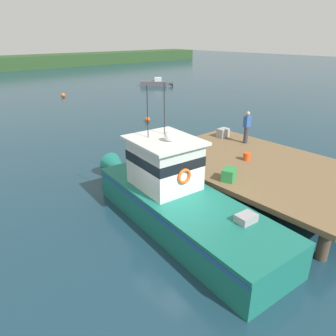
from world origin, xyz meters
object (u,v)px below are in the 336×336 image
Objects in this scene: crate_stack_mid_dock at (223,133)px; mooring_buoy_inshore at (148,119)px; moored_boat_near_channel at (156,83)px; main_fishing_boat at (175,197)px; crate_single_by_cleat at (229,175)px; crate_single_far at (190,149)px; mooring_buoy_outer at (63,95)px; deckhand_by_the_boat at (247,127)px; bait_bucket at (247,156)px.

crate_stack_mid_dock reaches higher than mooring_buoy_inshore.
mooring_buoy_inshore is at bearing -131.47° from moored_boat_near_channel.
main_fishing_boat is 2.33m from crate_single_by_cleat.
crate_single_far reaches higher than mooring_buoy_outer.
crate_stack_mid_dock is 9.10m from mooring_buoy_inshore.
crate_stack_mid_dock is (6.34, 3.05, 0.43)m from main_fishing_boat.
main_fishing_boat is 14.39m from mooring_buoy_inshore.
moored_boat_near_channel is (17.20, 23.46, -1.04)m from crate_single_far.
deckhand_by_the_boat is 4.19× the size of mooring_buoy_inshore.
mooring_buoy_outer is (3.16, 26.11, -1.14)m from bait_bucket.
mooring_buoy_outer is at bearing 73.84° from main_fishing_boat.
deckhand_by_the_boat is at bearing 14.30° from main_fishing_boat.
main_fishing_boat reaches higher than mooring_buoy_inshore.
main_fishing_boat reaches higher than crate_stack_mid_dock.
moored_boat_near_channel is 18.61m from mooring_buoy_inshore.
crate_single_by_cleat is at bearing -151.70° from deckhand_by_the_boat.
deckhand_by_the_boat is 28.01m from moored_boat_near_channel.
mooring_buoy_inshore is (8.05, 11.90, -0.81)m from main_fishing_boat.
crate_stack_mid_dock is 1.33× the size of mooring_buoy_outer.
mooring_buoy_inshore is (5.84, 12.53, -1.24)m from crate_single_by_cleat.
moored_boat_near_channel is 8.28× the size of mooring_buoy_outer.
mooring_buoy_inshore is (3.59, 11.74, -1.18)m from bait_bucket.
crate_stack_mid_dock reaches higher than mooring_buoy_outer.
mooring_buoy_outer is (4.44, 23.88, -1.19)m from crate_single_far.
crate_stack_mid_dock reaches higher than crate_single_by_cleat.
crate_stack_mid_dock is 1.00× the size of crate_single_by_cleat.
bait_bucket is at bearing -142.90° from deckhand_by_the_boat.
crate_single_by_cleat reaches higher than bait_bucket.
bait_bucket is (-1.88, -2.89, -0.06)m from crate_stack_mid_dock.
mooring_buoy_inshore is at bearing 79.05° from crate_stack_mid_dock.
crate_single_by_cleat is 4.80m from deckhand_by_the_boat.
crate_single_far is 3.38m from deckhand_by_the_boat.
crate_stack_mid_dock is 1.55m from deckhand_by_the_boat.
moored_boat_near_channel is at bearing 58.38° from crate_stack_mid_dock.
mooring_buoy_outer is at bearing 79.46° from crate_single_far.
main_fishing_boat is 16.56× the size of crate_single_far.
main_fishing_boat is at bearing -128.25° from moored_boat_near_channel.
bait_bucket is at bearing -96.90° from mooring_buoy_outer.
crate_single_by_cleat is (2.20, -0.63, 0.43)m from main_fishing_boat.
bait_bucket reaches higher than mooring_buoy_outer.
main_fishing_boat is 29.22× the size of bait_bucket.
bait_bucket is at bearing -121.79° from moored_boat_near_channel.
crate_stack_mid_dock is at bearing 11.72° from crate_single_far.
main_fishing_boat is 6.09× the size of deckhand_by_the_boat.
mooring_buoy_inshore is (1.71, 8.85, -1.24)m from crate_stack_mid_dock.
mooring_buoy_inshore is (-12.33, -13.95, -0.18)m from moored_boat_near_channel.
crate_single_far is (3.17, 2.39, 0.41)m from main_fishing_boat.
crate_stack_mid_dock is 3.45m from bait_bucket.
crate_single_by_cleat is at bearing -15.88° from main_fishing_boat.
main_fishing_boat is at bearing -124.07° from mooring_buoy_inshore.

